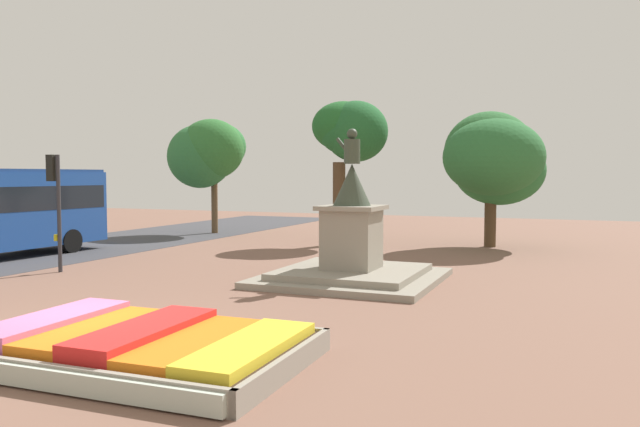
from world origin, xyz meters
The scene contains 7 objects.
ground_plane centered at (0.00, 0.00, 0.00)m, with size 71.76×71.76×0.00m, color brown.
flower_planter centered at (1.81, -0.50, 0.25)m, with size 5.16×3.51×0.58m.
statue_monument centered at (2.41, 7.83, 0.83)m, with size 4.72×4.72×4.22m.
traffic_light_mid_block centered at (-6.45, 5.99, 2.46)m, with size 0.42×0.30×3.56m.
park_tree_far_left centered at (-8.91, 18.30, 4.11)m, with size 3.91×3.35×5.73m.
park_tree_behind_statue centered at (-0.82, 16.57, 4.81)m, with size 3.26×2.98×6.08m.
park_tree_far_right centered at (5.00, 17.61, 3.59)m, with size 4.04×4.56×5.52m.
Camera 1 is at (8.16, -8.38, 2.95)m, focal length 35.00 mm.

